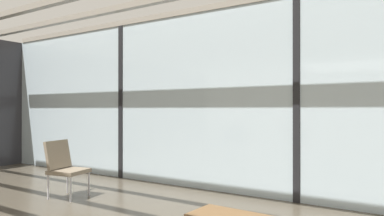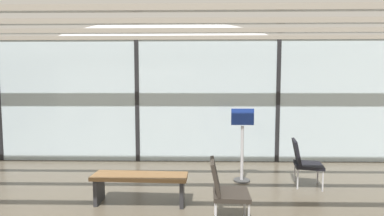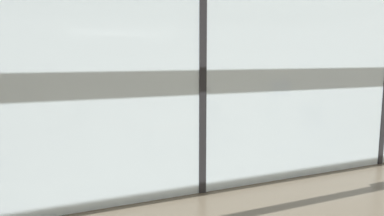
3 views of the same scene
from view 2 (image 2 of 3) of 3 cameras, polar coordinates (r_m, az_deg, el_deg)
glass_curtain_wall at (r=6.85m, az=-11.55°, el=1.43°), size 14.00×0.08×3.02m
window_mullion_0 at (r=8.35m, az=-35.72°, el=1.20°), size 0.10×0.12×3.02m
window_mullion_1 at (r=6.85m, az=-11.55°, el=1.43°), size 0.10×0.12×3.02m
window_mullion_2 at (r=6.99m, az=17.73°, el=1.36°), size 0.10×0.12×3.02m
parked_airplane at (r=10.82m, az=-7.54°, el=6.33°), size 12.60×4.47×4.47m
lounge_chair_0 at (r=3.81m, az=6.96°, el=-16.43°), size 0.55×0.50×0.87m
lounge_chair_7 at (r=5.52m, az=22.65°, el=-10.17°), size 0.62×0.59×0.87m
waiting_bench at (r=4.48m, az=-11.00°, el=-15.04°), size 1.52×0.46×0.47m
info_sign at (r=5.40m, az=10.63°, el=-8.23°), size 0.44×0.32×1.44m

